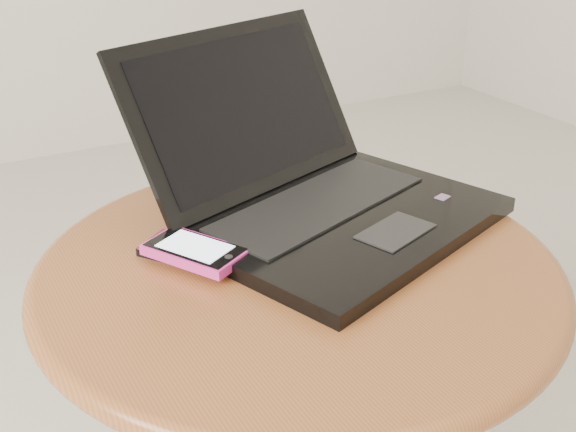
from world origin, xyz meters
TOP-DOWN VIEW (x-y plane):
  - table at (-0.01, 0.07)m, footprint 0.66×0.66m
  - laptop at (0.07, 0.16)m, footprint 0.50×0.51m
  - phone_black at (-0.13, 0.14)m, footprint 0.12×0.13m
  - phone_pink at (-0.13, 0.12)m, footprint 0.12×0.14m

SIDE VIEW (x-z plane):
  - table at x=-0.01m, z-range 0.15..0.68m
  - phone_black at x=-0.13m, z-range 0.53..0.54m
  - phone_pink at x=-0.13m, z-range 0.54..0.55m
  - laptop at x=0.07m, z-range 0.45..0.69m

